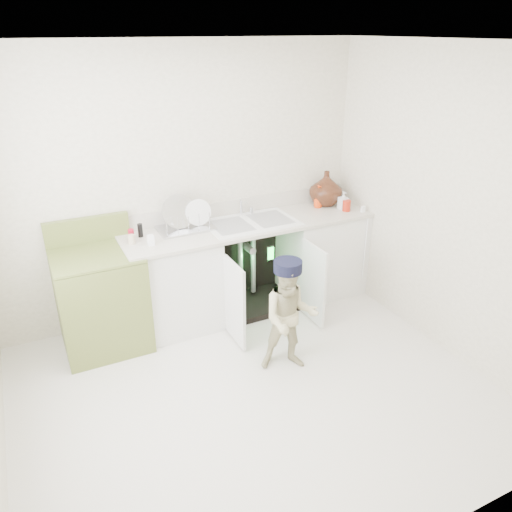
{
  "coord_description": "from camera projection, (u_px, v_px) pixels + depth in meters",
  "views": [
    {
      "loc": [
        -1.35,
        -2.75,
        2.57
      ],
      "look_at": [
        0.36,
        0.7,
        0.8
      ],
      "focal_mm": 35.0,
      "sensor_mm": 36.0,
      "label": 1
    }
  ],
  "objects": [
    {
      "name": "ground",
      "position": [
        255.0,
        392.0,
        3.86
      ],
      "size": [
        3.5,
        3.5,
        0.0
      ],
      "primitive_type": "plane",
      "color": "beige",
      "rests_on": "ground"
    },
    {
      "name": "room_shell",
      "position": [
        255.0,
        244.0,
        3.34
      ],
      "size": [
        6.0,
        5.5,
        1.26
      ],
      "color": "silver",
      "rests_on": "ground"
    },
    {
      "name": "repair_worker",
      "position": [
        290.0,
        316.0,
        3.96
      ],
      "size": [
        0.56,
        0.94,
        0.96
      ],
      "rotation": [
        0.0,
        0.0,
        -0.37
      ],
      "color": "beige",
      "rests_on": "ground"
    },
    {
      "name": "avocado_stove",
      "position": [
        101.0,
        299.0,
        4.27
      ],
      "size": [
        0.71,
        0.65,
        1.1
      ],
      "color": "olive",
      "rests_on": "ground"
    },
    {
      "name": "counter_run",
      "position": [
        254.0,
        262.0,
        4.88
      ],
      "size": [
        2.44,
        1.02,
        1.25
      ],
      "color": "white",
      "rests_on": "ground"
    }
  ]
}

